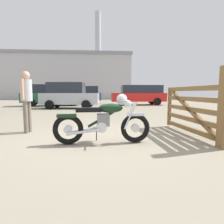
# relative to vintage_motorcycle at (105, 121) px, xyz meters

# --- Properties ---
(ground_plane) EXTENTS (80.00, 80.00, 0.00)m
(ground_plane) POSITION_rel_vintage_motorcycle_xyz_m (-0.03, 0.36, -0.49)
(ground_plane) COLOR gray
(vintage_motorcycle) EXTENTS (2.08, 0.74, 1.07)m
(vintage_motorcycle) POSITION_rel_vintage_motorcycle_xyz_m (0.00, 0.00, 0.00)
(vintage_motorcycle) COLOR black
(vintage_motorcycle) RESTS_ON ground_plane
(timber_gate) EXTENTS (0.25, 2.54, 1.60)m
(timber_gate) POSITION_rel_vintage_motorcycle_xyz_m (2.24, 0.32, 0.21)
(timber_gate) COLOR brown
(timber_gate) RESTS_ON ground_plane
(bystander) EXTENTS (0.30, 0.45, 1.66)m
(bystander) POSITION_rel_vintage_motorcycle_xyz_m (-2.05, 1.27, 0.53)
(bystander) COLOR #706656
(bystander) RESTS_ON ground_plane
(white_estate_far) EXTENTS (4.94, 2.59, 1.74)m
(white_estate_far) POSITION_rel_vintage_motorcycle_xyz_m (-3.89, 11.95, 0.45)
(white_estate_far) COLOR black
(white_estate_far) RESTS_ON ground_plane
(pale_sedan_back) EXTENTS (4.75, 2.08, 1.74)m
(pale_sedan_back) POSITION_rel_vintage_motorcycle_xyz_m (3.73, 12.42, 0.45)
(pale_sedan_back) COLOR black
(pale_sedan_back) RESTS_ON ground_plane
(blue_hatchback_right) EXTENTS (4.81, 2.22, 1.74)m
(blue_hatchback_right) POSITION_rel_vintage_motorcycle_xyz_m (-1.89, 15.17, 0.45)
(blue_hatchback_right) COLOR black
(blue_hatchback_right) RESTS_ON ground_plane
(dark_sedan_left) EXTENTS (4.05, 2.12, 1.78)m
(dark_sedan_left) POSITION_rel_vintage_motorcycle_xyz_m (-1.99, 9.26, 0.43)
(dark_sedan_left) COLOR black
(dark_sedan_left) RESTS_ON ground_plane
(industrial_building) EXTENTS (21.73, 13.43, 16.02)m
(industrial_building) POSITION_rel_vintage_motorcycle_xyz_m (-4.79, 32.39, 3.36)
(industrial_building) COLOR #B2B2B7
(industrial_building) RESTS_ON ground_plane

